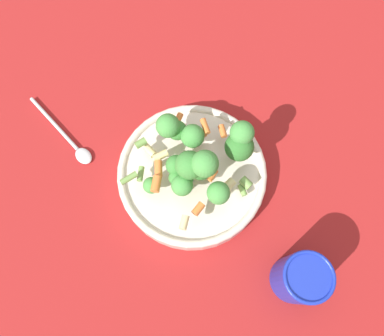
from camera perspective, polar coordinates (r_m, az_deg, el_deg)
ground_plane at (r=0.68m, az=0.00°, el=-1.56°), size 3.00×3.00×0.00m
bowl at (r=0.65m, az=0.00°, el=-0.98°), size 0.26×0.26×0.04m
pasta_salad at (r=0.59m, az=1.12°, el=1.63°), size 0.22×0.20×0.10m
cup at (r=0.62m, az=16.23°, el=-15.84°), size 0.08×0.08×0.10m
spoon at (r=0.73m, az=-18.02°, el=3.84°), size 0.12×0.16×0.01m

